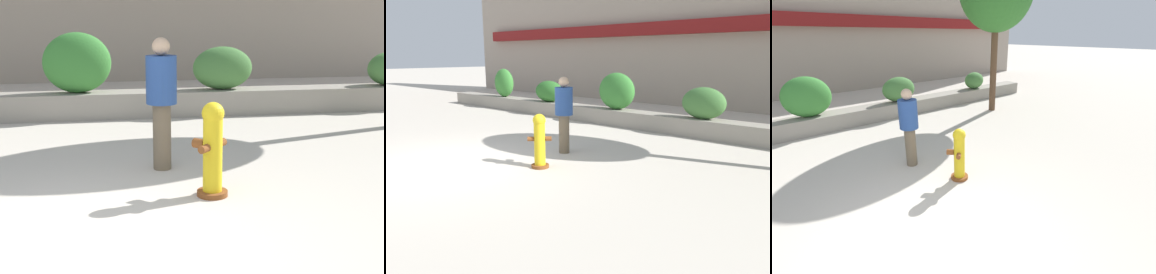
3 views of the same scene
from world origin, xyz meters
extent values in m
plane|color=beige|center=(0.00, 0.00, 0.00)|extent=(120.00, 120.00, 0.00)
cube|color=gray|center=(0.00, 6.00, 0.25)|extent=(18.00, 0.70, 0.50)
ellipsoid|color=#387F33|center=(-0.16, 6.00, 1.08)|extent=(1.31, 0.63, 1.16)
ellipsoid|color=#427538|center=(2.71, 6.00, 0.93)|extent=(1.22, 0.61, 0.86)
cylinder|color=brown|center=(1.48, 1.11, 0.03)|extent=(0.50, 0.50, 0.06)
cylinder|color=gold|center=(1.48, 1.11, 0.48)|extent=(0.31, 0.31, 0.85)
sphere|color=gold|center=(1.48, 1.11, 0.95)|extent=(0.25, 0.25, 0.25)
cylinder|color=brown|center=(1.35, 1.23, 0.59)|extent=(0.18, 0.18, 0.11)
cylinder|color=brown|center=(1.60, 1.23, 0.59)|extent=(0.15, 0.15, 0.09)
cylinder|color=brown|center=(1.36, 0.98, 0.59)|extent=(0.15, 0.15, 0.09)
cylinder|color=brown|center=(1.04, 2.27, 0.44)|extent=(0.32, 0.32, 0.88)
cylinder|color=#26478C|center=(1.04, 2.27, 1.19)|extent=(0.54, 0.54, 0.62)
sphere|color=#D6AD89|center=(1.04, 2.27, 1.61)|extent=(0.23, 0.23, 0.23)
camera|label=1|loc=(0.27, -4.55, 2.05)|focal=50.00mm
camera|label=2|loc=(6.77, -3.80, 2.18)|focal=35.00mm
camera|label=3|loc=(-1.43, -2.45, 2.76)|focal=24.00mm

